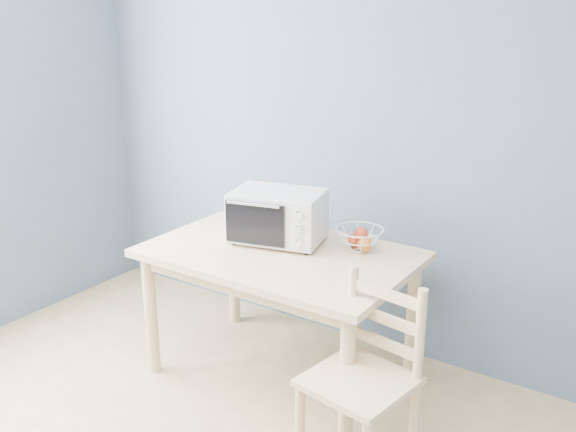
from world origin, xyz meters
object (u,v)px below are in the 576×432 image
Objects in this scene: dining_table at (280,268)px; toaster_oven at (274,215)px; dining_chair at (364,382)px; fruit_basket at (360,238)px.

toaster_oven reaches higher than dining_table.
dining_chair is at bearing -45.94° from toaster_oven.
toaster_oven is 1.84× the size of fruit_basket.
dining_table is at bearing 159.10° from dining_chair.
toaster_oven reaches higher than fruit_basket.
toaster_oven is at bearing 157.08° from dining_chair.
dining_table is 0.88m from dining_chair.
toaster_oven is at bearing -161.88° from fruit_basket.
toaster_oven is at bearing 136.24° from dining_table.
dining_chair reaches higher than dining_table.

